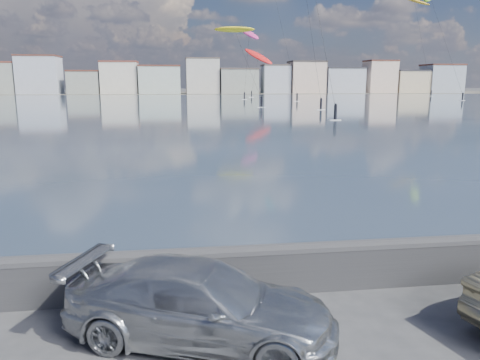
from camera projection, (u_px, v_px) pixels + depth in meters
name	position (u px, v px, depth m)	size (l,w,h in m)	color
bay_water	(177.00, 104.00, 95.92)	(500.00, 177.00, 0.00)	#2D3E4E
far_shore_strip	(175.00, 93.00, 201.13)	(500.00, 60.00, 0.00)	#4C473D
seawall	(201.00, 270.00, 9.70)	(400.00, 0.36, 1.08)	#28282B
far_buildings	(178.00, 78.00, 186.50)	(240.79, 13.26, 14.60)	#CCB293
car_silver	(201.00, 303.00, 8.02)	(1.91, 4.71, 1.37)	#B1B4B8
kitesurfer_2	(235.00, 31.00, 92.49)	(8.44, 14.54, 15.44)	yellow
kitesurfer_5	(258.00, 57.00, 149.27)	(9.95, 13.73, 15.98)	red
kitesurfer_12	(414.00, 1.00, 158.97)	(10.72, 16.56, 34.33)	#BF8C19
kitesurfer_13	(249.00, 34.00, 129.98)	(6.56, 15.69, 20.06)	#E5338C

